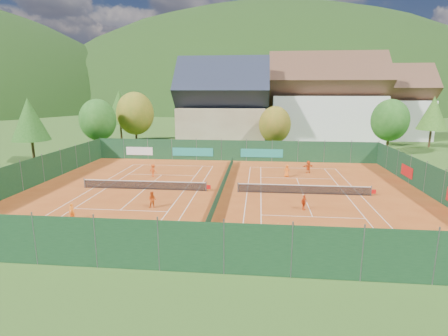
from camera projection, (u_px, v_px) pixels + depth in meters
The scene contains 35 objects.
ground at pixel (222, 192), 34.99m from camera, with size 600.00×600.00×0.00m, color #2B4F18.
clay_pad at pixel (222, 192), 34.98m from camera, with size 40.00×32.00×0.01m, color #A24417.
court_markings_left at pixel (145, 189), 35.77m from camera, with size 11.03×23.83×0.00m.
court_markings_right at pixel (303, 194), 34.19m from camera, with size 11.03×23.83×0.00m.
tennis_net_left at pixel (146, 185), 35.65m from camera, with size 13.30×0.10×1.02m.
tennis_net_right at pixel (305, 189), 34.07m from camera, with size 13.30×0.10×1.02m.
court_divider at pixel (222, 187), 34.88m from camera, with size 0.03×28.80×1.00m.
fence_north at pixel (231, 151), 50.25m from camera, with size 40.00×0.10×3.00m.
fence_south at pixel (191, 247), 19.12m from camera, with size 40.00×0.04×3.00m.
fence_west at pixel (33, 173), 36.63m from camera, with size 0.04×32.00×3.00m.
fence_east at pixel (434, 182), 32.75m from camera, with size 0.09×32.00×3.00m.
chalet at pixel (223, 109), 63.00m from camera, with size 16.20×12.00×16.00m.
hotel_block_a at pixel (325, 104), 66.80m from camera, with size 21.60×11.00×17.25m.
hotel_block_b at pixel (386, 107), 73.35m from camera, with size 17.28×10.00×15.50m.
tree_west_front at pixel (98, 120), 55.42m from camera, with size 5.72×5.72×8.69m.
tree_west_mid at pixel (135, 113), 60.71m from camera, with size 6.44×6.44×9.78m.
tree_west_back at pixel (120, 107), 68.93m from camera, with size 5.60×5.60×10.00m.
tree_center at pixel (275, 125), 54.75m from camera, with size 5.01×5.01×7.60m.
tree_east_front at pixel (390, 120), 54.78m from camera, with size 5.72×5.72×8.69m.
tree_east_mid at pixel (433, 113), 61.42m from camera, with size 5.04×5.04×9.00m.
tree_west_side at pixel (29, 119), 48.10m from camera, with size 5.04×5.04×9.00m.
tree_east_back at pixel (372, 107), 69.83m from camera, with size 7.15×7.15×10.86m.
mountain_backdrop at pixel (291, 157), 267.55m from camera, with size 820.00×530.00×242.00m.
ball_hopper at pixel (380, 239), 22.41m from camera, with size 0.34×0.34×0.80m.
loose_ball_0 at pixel (89, 202), 31.71m from camera, with size 0.07×0.07×0.07m, color #CCD833.
loose_ball_1 at pixel (278, 223), 26.55m from camera, with size 0.07×0.07×0.07m, color #CCD833.
loose_ball_2 at pixel (265, 188), 36.03m from camera, with size 0.07×0.07×0.07m, color #CCD833.
loose_ball_3 at pixel (179, 167), 46.17m from camera, with size 0.07×0.07×0.07m, color #CCD833.
loose_ball_4 at pixel (354, 199), 32.66m from camera, with size 0.07×0.07×0.07m, color #CCD833.
player_left_near at pixel (72, 212), 27.29m from camera, with size 0.47×0.31×1.29m, color orange.
player_left_mid at pixel (152, 200), 29.94m from camera, with size 0.72×0.56×1.48m, color #CC4C12.
player_left_far at pixel (153, 170), 40.97m from camera, with size 0.97×0.56×1.51m, color #D54912.
player_right_near at pixel (304, 202), 29.48m from camera, with size 0.78×0.32×1.33m, color #DA4413.
player_right_far_a at pixel (287, 171), 40.83m from camera, with size 0.73×0.48×1.50m, color orange.
player_right_far_b at pixel (308, 167), 42.79m from camera, with size 1.44×0.46×1.56m, color #EF5515.
Camera 1 is at (3.60, -33.46, 9.86)m, focal length 28.00 mm.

